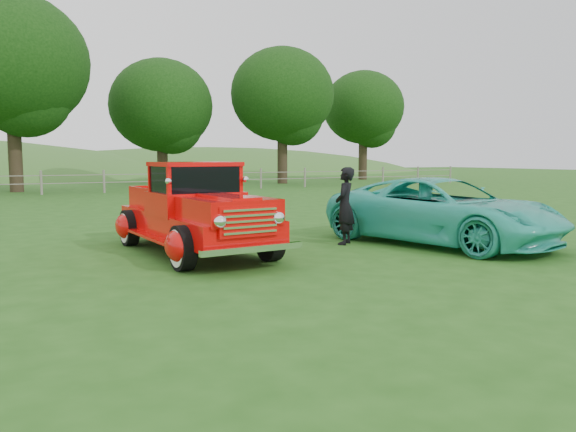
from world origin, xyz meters
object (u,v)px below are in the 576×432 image
tree_near_west (11,62)px  tree_near_east (161,106)px  tree_mid_east (282,95)px  red_pickup (194,213)px  man (345,206)px  tree_far_east (363,108)px  teal_sedan (443,211)px

tree_near_west → tree_near_east: tree_near_west is taller
tree_mid_east → red_pickup: (-14.66, -24.83, -5.38)m
tree_near_west → tree_mid_east: (17.00, 2.00, -0.62)m
red_pickup → man: size_ratio=3.06×
red_pickup → tree_near_east: bearing=72.2°
tree_near_west → man: size_ratio=6.28×
tree_mid_east → tree_far_east: tree_mid_east is taller
tree_mid_east → man: 28.25m
tree_mid_east → man: size_ratio=5.69×
tree_near_west → teal_sedan: 26.05m
tree_near_east → man: tree_near_east is taller
tree_mid_east → red_pickup: tree_mid_east is taller
teal_sedan → man: 2.11m
tree_near_east → man: 27.84m
tree_mid_east → tree_far_east: bearing=18.4°
tree_near_west → red_pickup: bearing=-84.1°
man → tree_far_east: bearing=-169.1°
tree_near_east → teal_sedan: 28.63m
tree_near_west → tree_mid_east: tree_near_west is taller
teal_sedan → red_pickup: bearing=150.4°
tree_near_west → man: 24.65m
tree_near_east → man: (-3.45, -27.27, -4.42)m
tree_near_west → tree_far_east: tree_near_west is taller
tree_far_east → man: size_ratio=5.34×
tree_mid_east → tree_far_east: size_ratio=1.07×
tree_near_east → tree_far_east: 17.04m
teal_sedan → man: man is taller
tree_far_east → tree_near_west: bearing=-169.1°
red_pickup → teal_sedan: (5.09, -1.39, -0.08)m
tree_far_east → teal_sedan: (-18.57, -29.22, -5.15)m
man → tree_mid_east: bearing=-157.6°
tree_near_west → man: bearing=-76.6°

